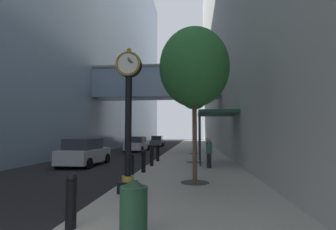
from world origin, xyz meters
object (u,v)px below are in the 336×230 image
bollard_fifth (152,156)px  trash_bin (134,207)px  street_clock (128,112)px  bollard_sixth (158,153)px  bollard_nearest (71,199)px  bollard_fourth (143,160)px  pedestrian_walking (209,152)px  street_tree_mid_near (194,92)px  bollard_third (131,167)px  street_tree_mid_far (194,97)px  car_white_mid (137,144)px  street_tree_near (194,68)px  car_red_trailing (136,142)px  car_silver_far (84,153)px  car_grey_near (157,141)px

bollard_fifth → trash_bin: bollard_fifth is taller
street_clock → bollard_sixth: (-0.33, 9.35, -2.04)m
bollard_nearest → bollard_fourth: 7.54m
pedestrian_walking → street_tree_mid_near: bearing=106.1°
street_clock → bollard_fourth: size_ratio=4.27×
pedestrian_walking → bollard_third: bearing=-126.2°
street_tree_mid_far → car_white_mid: 9.25m
bollard_fourth → pedestrian_walking: pedestrian_walking is taller
street_tree_near → street_tree_mid_near: size_ratio=1.04×
street_clock → trash_bin: size_ratio=4.54×
bollard_fourth → bollard_sixth: (0.00, 5.03, 0.00)m
bollard_third → car_white_mid: size_ratio=0.23×
bollard_third → car_red_trailing: bearing=102.2°
bollard_nearest → car_red_trailing: bearing=100.3°
bollard_sixth → car_red_trailing: (-5.77, 19.13, 0.05)m
street_tree_mid_far → pedestrian_walking: bearing=-85.4°
bollard_fourth → bollard_fifth: 2.51m
street_clock → street_tree_mid_near: street_tree_mid_near is taller
bollard_third → street_tree_near: (2.50, 0.10, 3.93)m
bollard_third → car_red_trailing: car_red_trailing is taller
street_clock → street_tree_mid_far: 16.45m
bollard_fourth → street_tree_mid_near: size_ratio=0.19×
bollard_fifth → street_tree_near: street_tree_near is taller
street_clock → bollard_fifth: 7.14m
bollard_fourth → car_silver_far: size_ratio=0.26×
street_tree_near → car_red_trailing: (-8.27, 26.58, -3.87)m
bollard_sixth → car_red_trailing: bearing=106.8°
bollard_nearest → street_tree_near: bearing=64.0°
bollard_third → car_white_mid: 19.40m
street_clock → bollard_fourth: (-0.33, 4.32, -2.04)m
street_clock → car_silver_far: (-4.78, 7.63, -1.94)m
bollard_nearest → trash_bin: 1.38m
street_clock → bollard_nearest: (-0.33, -3.23, -2.04)m
bollard_nearest → trash_bin: size_ratio=1.06×
trash_bin → car_white_mid: size_ratio=0.22×
street_tree_mid_far → street_tree_mid_near: bearing=-90.0°
street_tree_mid_near → car_grey_near: street_tree_mid_near is taller
car_red_trailing → bollard_third: bearing=-77.8°
bollard_fifth → car_silver_far: (-4.45, 0.80, 0.10)m
bollard_third → bollard_fourth: 2.51m
bollard_fifth → car_red_trailing: 22.40m
car_white_mid → car_silver_far: 13.16m
car_silver_far → bollard_sixth: bearing=21.1°
car_grey_near → car_red_trailing: 4.19m
car_white_mid → bollard_fourth: bearing=-76.4°
bollard_sixth → car_white_mid: (-3.99, 11.44, 0.08)m
bollard_third → car_grey_near: 30.18m
trash_bin → car_red_trailing: (-7.12, 31.99, 0.10)m
street_tree_mid_near → car_grey_near: 23.86m
bollard_fourth → street_tree_mid_near: 6.68m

